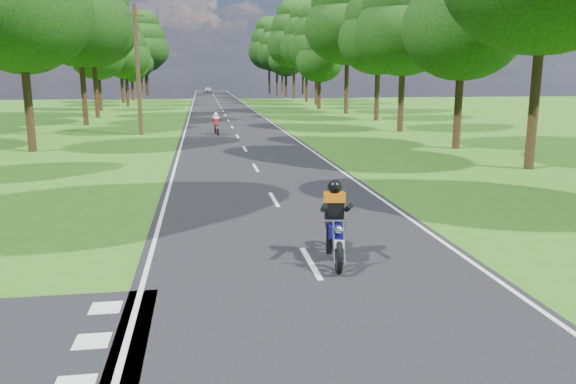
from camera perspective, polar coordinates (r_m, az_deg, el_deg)
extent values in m
plane|color=#336116|center=(9.81, 4.58, -11.12)|extent=(160.00, 160.00, 0.00)
cube|color=black|center=(58.94, -6.64, 8.17)|extent=(7.00, 140.00, 0.02)
cube|color=silver|center=(11.62, 2.32, -7.20)|extent=(0.12, 2.00, 0.01)
cube|color=silver|center=(17.33, -1.43, -0.75)|extent=(0.12, 2.00, 0.01)
cube|color=silver|center=(23.19, -3.30, 2.48)|extent=(0.12, 2.00, 0.01)
cube|color=silver|center=(29.10, -4.42, 4.40)|extent=(0.12, 2.00, 0.01)
cube|color=silver|center=(35.05, -5.16, 5.67)|extent=(0.12, 2.00, 0.01)
cube|color=silver|center=(41.01, -5.69, 6.57)|extent=(0.12, 2.00, 0.01)
cube|color=silver|center=(46.98, -6.09, 7.25)|extent=(0.12, 2.00, 0.01)
cube|color=silver|center=(52.95, -6.39, 7.77)|extent=(0.12, 2.00, 0.01)
cube|color=silver|center=(58.93, -6.64, 8.18)|extent=(0.12, 2.00, 0.01)
cube|color=silver|center=(64.92, -6.84, 8.52)|extent=(0.12, 2.00, 0.01)
cube|color=silver|center=(70.91, -7.00, 8.80)|extent=(0.12, 2.00, 0.01)
cube|color=silver|center=(76.90, -7.15, 9.03)|extent=(0.12, 2.00, 0.01)
cube|color=silver|center=(82.89, -7.27, 9.24)|extent=(0.12, 2.00, 0.01)
cube|color=silver|center=(88.88, -7.37, 9.41)|extent=(0.12, 2.00, 0.01)
cube|color=silver|center=(94.87, -7.46, 9.57)|extent=(0.12, 2.00, 0.01)
cube|color=silver|center=(100.87, -7.54, 9.70)|extent=(0.12, 2.00, 0.01)
cube|color=silver|center=(106.86, -7.61, 9.82)|extent=(0.12, 2.00, 0.01)
cube|color=silver|center=(112.86, -7.68, 9.93)|extent=(0.12, 2.00, 0.01)
cube|color=silver|center=(118.85, -7.74, 10.02)|extent=(0.12, 2.00, 0.01)
cube|color=silver|center=(124.85, -7.79, 10.11)|extent=(0.12, 2.00, 0.01)
cube|color=silver|center=(58.91, -9.88, 8.08)|extent=(0.10, 140.00, 0.01)
cube|color=silver|center=(59.14, -3.41, 8.25)|extent=(0.10, 140.00, 0.01)
cube|color=silver|center=(8.91, -19.28, -14.10)|extent=(0.50, 0.50, 0.01)
cube|color=silver|center=(9.99, -18.03, -11.11)|extent=(0.50, 0.50, 0.01)
cylinder|color=black|center=(30.78, -24.80, 7.37)|extent=(0.40, 0.40, 3.91)
ellipsoid|color=black|center=(30.86, -25.61, 16.31)|extent=(6.85, 6.85, 5.82)
cylinder|color=black|center=(39.52, -24.79, 8.07)|extent=(0.40, 0.40, 3.79)
ellipsoid|color=black|center=(39.56, -25.40, 14.81)|extent=(6.64, 6.64, 5.64)
cylinder|color=black|center=(45.25, -20.00, 9.13)|extent=(0.40, 0.40, 4.32)
ellipsoid|color=black|center=(45.36, -20.50, 15.84)|extent=(7.56, 7.56, 6.42)
cylinder|color=black|center=(52.69, -18.90, 9.56)|extent=(0.40, 0.40, 4.40)
ellipsoid|color=black|center=(52.81, -19.31, 15.43)|extent=(7.71, 7.71, 6.55)
ellipsoid|color=black|center=(53.00, -19.48, 17.74)|extent=(6.60, 6.60, 5.61)
cylinder|color=black|center=(62.48, -18.56, 9.31)|extent=(0.40, 0.40, 3.20)
ellipsoid|color=black|center=(62.46, -18.80, 12.91)|extent=(5.60, 5.60, 4.76)
ellipsoid|color=black|center=(62.53, -18.90, 14.34)|extent=(4.80, 4.80, 4.08)
ellipsoid|color=black|center=(62.63, -19.00, 15.76)|extent=(3.60, 3.60, 3.06)
cylinder|color=black|center=(69.50, -16.01, 9.68)|extent=(0.40, 0.40, 3.22)
ellipsoid|color=black|center=(69.49, -16.20, 12.94)|extent=(5.64, 5.64, 4.79)
ellipsoid|color=black|center=(69.55, -16.28, 14.23)|extent=(4.83, 4.83, 4.11)
ellipsoid|color=black|center=(69.64, -16.36, 15.52)|extent=(3.62, 3.62, 3.08)
cylinder|color=black|center=(77.39, -16.45, 9.98)|extent=(0.40, 0.40, 3.61)
ellipsoid|color=black|center=(77.40, -16.65, 13.27)|extent=(6.31, 6.31, 5.37)
ellipsoid|color=black|center=(77.47, -16.73, 14.57)|extent=(5.41, 5.41, 4.60)
ellipsoid|color=black|center=(77.59, -16.81, 15.86)|extent=(4.06, 4.06, 3.45)
cylinder|color=black|center=(85.12, -15.50, 9.86)|extent=(0.40, 0.40, 2.67)
ellipsoid|color=black|center=(85.09, -15.63, 12.06)|extent=(4.67, 4.67, 3.97)
ellipsoid|color=black|center=(85.11, -15.68, 12.94)|extent=(4.00, 4.00, 3.40)
ellipsoid|color=black|center=(85.15, -15.73, 13.81)|extent=(3.00, 3.00, 2.55)
cylinder|color=black|center=(94.24, -15.01, 10.17)|extent=(0.40, 0.40, 3.09)
ellipsoid|color=black|center=(94.22, -15.14, 12.48)|extent=(5.40, 5.40, 4.59)
ellipsoid|color=black|center=(94.26, -15.19, 13.39)|extent=(4.63, 4.63, 3.93)
ellipsoid|color=black|center=(94.32, -15.24, 14.31)|extent=(3.47, 3.47, 2.95)
cylinder|color=black|center=(100.61, -14.09, 10.71)|extent=(0.40, 0.40, 4.48)
ellipsoid|color=black|center=(100.68, -14.25, 13.84)|extent=(7.84, 7.84, 6.66)
ellipsoid|color=black|center=(100.79, -14.32, 15.08)|extent=(6.72, 6.72, 5.71)
ellipsoid|color=black|center=(100.94, -14.38, 16.32)|extent=(5.04, 5.04, 4.28)
cylinder|color=black|center=(109.65, -14.21, 10.68)|extent=(0.40, 0.40, 4.09)
ellipsoid|color=black|center=(109.68, -14.35, 13.31)|extent=(7.16, 7.16, 6.09)
ellipsoid|color=black|center=(109.76, -14.40, 14.35)|extent=(6.14, 6.14, 5.22)
ellipsoid|color=black|center=(109.88, -14.46, 15.39)|extent=(4.61, 4.61, 3.92)
cylinder|color=black|center=(24.82, 23.66, 7.37)|extent=(0.40, 0.40, 4.56)
cylinder|color=black|center=(30.47, 16.86, 7.53)|extent=(0.40, 0.40, 3.49)
ellipsoid|color=black|center=(30.48, 17.36, 15.61)|extent=(6.12, 6.12, 5.20)
cylinder|color=black|center=(38.72, 11.40, 8.79)|extent=(0.40, 0.40, 3.69)
ellipsoid|color=black|center=(38.75, 11.69, 15.51)|extent=(6.46, 6.46, 5.49)
ellipsoid|color=black|center=(38.91, 11.81, 18.15)|extent=(5.54, 5.54, 4.71)
cylinder|color=black|center=(47.43, 9.01, 9.45)|extent=(0.40, 0.40, 3.74)
ellipsoid|color=black|center=(47.46, 9.20, 15.01)|extent=(6.55, 6.55, 5.57)
ellipsoid|color=black|center=(47.60, 9.28, 17.21)|extent=(5.62, 5.62, 4.77)
cylinder|color=black|center=(55.27, 5.95, 10.33)|extent=(0.40, 0.40, 4.64)
ellipsoid|color=black|center=(55.41, 6.08, 16.25)|extent=(8.12, 8.12, 6.91)
ellipsoid|color=black|center=(55.63, 6.13, 18.58)|extent=(6.96, 6.96, 5.92)
cylinder|color=black|center=(62.04, 3.19, 9.75)|extent=(0.40, 0.40, 2.91)
ellipsoid|color=black|center=(62.01, 3.22, 13.06)|extent=(5.09, 5.09, 4.33)
ellipsoid|color=black|center=(62.05, 3.24, 14.36)|extent=(4.36, 4.36, 3.71)
ellipsoid|color=black|center=(62.13, 3.26, 15.67)|extent=(3.27, 3.27, 2.78)
cylinder|color=black|center=(69.59, 2.91, 10.39)|extent=(0.40, 0.40, 3.88)
ellipsoid|color=black|center=(69.63, 2.96, 14.32)|extent=(6.78, 6.78, 5.77)
ellipsoid|color=black|center=(69.73, 2.97, 15.87)|extent=(5.81, 5.81, 4.94)
ellipsoid|color=black|center=(69.89, 2.99, 17.42)|extent=(4.36, 4.36, 3.71)
cylinder|color=black|center=(77.97, 1.89, 10.68)|extent=(0.40, 0.40, 4.18)
ellipsoid|color=black|center=(78.02, 1.92, 14.46)|extent=(7.31, 7.31, 6.21)
ellipsoid|color=black|center=(78.14, 1.93, 15.95)|extent=(6.27, 6.27, 5.33)
ellipsoid|color=black|center=(78.30, 1.94, 17.44)|extent=(4.70, 4.70, 4.00)
cylinder|color=black|center=(86.74, 0.60, 10.96)|extent=(0.40, 0.40, 4.63)
ellipsoid|color=black|center=(86.83, 0.61, 14.73)|extent=(8.11, 8.11, 6.89)
ellipsoid|color=black|center=(86.96, 0.61, 16.22)|extent=(6.95, 6.95, 5.91)
ellipsoid|color=black|center=(87.16, 0.62, 17.70)|extent=(5.21, 5.21, 4.43)
cylinder|color=black|center=(93.93, -0.19, 10.65)|extent=(0.40, 0.40, 3.36)
ellipsoid|color=black|center=(93.93, -0.20, 13.18)|extent=(5.88, 5.88, 5.00)
ellipsoid|color=black|center=(93.98, -0.20, 14.18)|extent=(5.04, 5.04, 4.29)
ellipsoid|color=black|center=(94.05, -0.20, 15.17)|extent=(3.78, 3.78, 3.21)
cylinder|color=black|center=(101.01, -1.12, 10.95)|extent=(0.40, 0.40, 4.09)
ellipsoid|color=black|center=(101.04, -1.13, 13.80)|extent=(7.15, 7.15, 6.08)
ellipsoid|color=black|center=(101.12, -1.14, 14.93)|extent=(6.13, 6.13, 5.21)
ellipsoid|color=black|center=(101.25, -1.14, 16.06)|extent=(4.60, 4.60, 3.91)
cylinder|color=black|center=(108.64, -1.91, 11.12)|extent=(0.40, 0.40, 4.48)
ellipsoid|color=black|center=(108.70, -1.93, 14.03)|extent=(7.84, 7.84, 6.66)
ellipsoid|color=black|center=(108.80, -1.94, 15.18)|extent=(6.72, 6.72, 5.71)
ellipsoid|color=black|center=(108.95, -1.95, 16.33)|extent=(5.04, 5.04, 4.28)
cylinder|color=black|center=(119.38, -14.61, 10.67)|extent=(0.40, 0.40, 3.84)
ellipsoid|color=black|center=(119.40, -14.73, 12.94)|extent=(6.72, 6.72, 5.71)
ellipsoid|color=black|center=(119.46, -14.78, 13.83)|extent=(5.76, 5.76, 4.90)
ellipsoid|color=black|center=(119.55, -14.83, 14.73)|extent=(4.32, 4.32, 3.67)
cylinder|color=black|center=(121.99, -0.59, 11.14)|extent=(0.40, 0.40, 4.16)
ellipsoid|color=black|center=(122.03, -0.59, 13.55)|extent=(7.28, 7.28, 6.19)
ellipsoid|color=black|center=(122.10, -0.59, 14.50)|extent=(6.24, 6.24, 5.30)
ellipsoid|color=black|center=(122.20, -0.60, 15.45)|extent=(4.68, 4.68, 3.98)
cylinder|color=black|center=(104.72, -16.54, 10.35)|extent=(0.40, 0.40, 3.52)
ellipsoid|color=black|center=(104.72, -16.68, 12.72)|extent=(6.16, 6.16, 5.24)
ellipsoid|color=black|center=(104.77, -16.74, 13.65)|extent=(5.28, 5.28, 4.49)
ellipsoid|color=black|center=(104.85, -16.80, 14.59)|extent=(3.96, 3.96, 3.37)
cylinder|color=black|center=(108.48, 1.54, 11.12)|extent=(0.40, 0.40, 4.48)
ellipsoid|color=black|center=(108.54, 1.55, 14.03)|extent=(7.84, 7.84, 6.66)
ellipsoid|color=black|center=(108.64, 1.56, 15.18)|extent=(6.72, 6.72, 5.71)
ellipsoid|color=black|center=(108.79, 1.57, 16.33)|extent=(5.04, 5.04, 4.28)
cylinder|color=#382616|center=(36.98, -15.00, 11.82)|extent=(0.26, 0.26, 8.00)
cube|color=#382616|center=(37.14, -15.29, 16.91)|extent=(1.20, 0.10, 0.10)
imported|color=silver|center=(112.87, -8.17, 10.22)|extent=(1.83, 3.75, 1.23)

